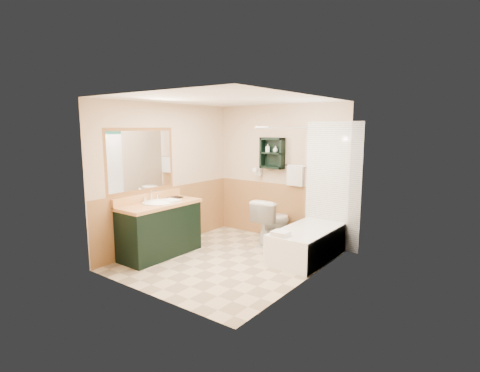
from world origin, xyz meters
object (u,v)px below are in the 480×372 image
toilet (273,222)px  vanity_book (171,191)px  soap_bottle_b (276,150)px  soap_bottle_a (268,150)px  bathtub (309,243)px  wall_shelf (272,153)px  hair_dryer (259,171)px  vanity (160,229)px

toilet → vanity_book: (-1.28, -1.14, 0.57)m
soap_bottle_b → vanity_book: bearing=-128.1°
vanity_book → soap_bottle_a: size_ratio=1.56×
toilet → vanity_book: vanity_book is taller
bathtub → wall_shelf: bearing=152.0°
soap_bottle_a → hair_dryer: bearing=171.8°
vanity → bathtub: size_ratio=0.89×
hair_dryer → soap_bottle_b: 0.55m
hair_dryer → soap_bottle_b: size_ratio=2.10×
hair_dryer → vanity: bearing=-107.5°
bathtub → toilet: toilet is taller
hair_dryer → wall_shelf: bearing=-4.8°
vanity → vanity_book: (-0.17, 0.41, 0.54)m
hair_dryer → vanity_book: 1.68m
hair_dryer → toilet: 1.02m
vanity → bathtub: vanity is taller
vanity_book → bathtub: bearing=21.6°
vanity → bathtub: 2.33m
vanity_book → soap_bottle_b: (1.13, 1.45, 0.65)m
soap_bottle_b → hair_dryer: bearing=175.4°
hair_dryer → soap_bottle_a: bearing=-8.2°
vanity → toilet: vanity is taller
hair_dryer → soap_bottle_a: 0.45m
hair_dryer → toilet: bearing=-32.6°
wall_shelf → hair_dryer: 0.46m
vanity_book → hair_dryer: bearing=60.9°
toilet → soap_bottle_b: soap_bottle_b is taller
bathtub → soap_bottle_b: soap_bottle_b is taller
vanity_book → soap_bottle_a: soap_bottle_a is taller
wall_shelf → hair_dryer: (-0.30, 0.02, -0.35)m
bathtub → soap_bottle_b: (-0.95, 0.54, 1.38)m
soap_bottle_a → soap_bottle_b: 0.16m
toilet → soap_bottle_b: size_ratio=7.00×
toilet → vanity_book: 1.81m
vanity → toilet: (1.12, 1.55, -0.03)m
toilet → soap_bottle_a: size_ratio=5.47×
vanity → toilet: size_ratio=1.66×
hair_dryer → vanity: 2.12m
soap_bottle_a → soap_bottle_b: soap_bottle_b is taller
wall_shelf → soap_bottle_b: (0.07, -0.01, 0.06)m
vanity_book → toilet: bearing=39.9°
vanity → soap_bottle_b: 2.40m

